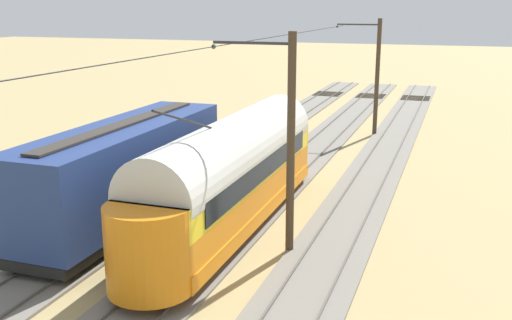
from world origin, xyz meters
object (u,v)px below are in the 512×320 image
at_px(catenary_pole_foreground, 376,75).
at_px(track_end_bumper, 269,127).
at_px(vintage_streetcar, 233,171).
at_px(catenary_pole_mid_near, 289,141).
at_px(coach_adjacent, 125,170).

xyz_separation_m(catenary_pole_foreground, track_end_bumper, (6.77, 1.63, -3.56)).
bearing_deg(vintage_streetcar, track_end_bumper, -76.61).
bearing_deg(catenary_pole_mid_near, catenary_pole_foreground, -90.00).
relative_size(vintage_streetcar, track_end_bumper, 8.59).
distance_m(catenary_pole_foreground, catenary_pole_mid_near, 20.46).
bearing_deg(coach_adjacent, track_end_bumper, -90.01).
bearing_deg(coach_adjacent, catenary_pole_foreground, -108.85).
height_order(vintage_streetcar, coach_adjacent, vintage_streetcar).
distance_m(coach_adjacent, catenary_pole_foreground, 21.03).
relative_size(vintage_streetcar, coach_adjacent, 1.34).
distance_m(vintage_streetcar, track_end_bumper, 17.80).
distance_m(catenary_pole_foreground, track_end_bumper, 7.81).
relative_size(coach_adjacent, track_end_bumper, 6.43).
bearing_deg(catenary_pole_foreground, vintage_streetcar, 81.94).
relative_size(coach_adjacent, catenary_pole_foreground, 1.53).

